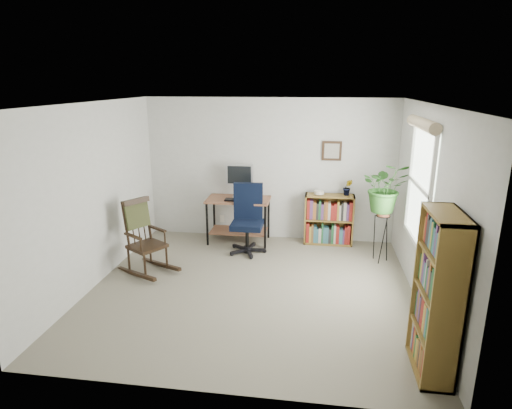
% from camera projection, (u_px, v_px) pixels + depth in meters
% --- Properties ---
extents(floor, '(4.20, 4.00, 0.00)m').
position_uv_depth(floor, '(252.00, 289.00, 5.67)').
color(floor, gray).
rests_on(floor, ground).
extents(ceiling, '(4.20, 4.00, 0.00)m').
position_uv_depth(ceiling, '(251.00, 103.00, 5.01)').
color(ceiling, white).
rests_on(ceiling, ground).
extents(wall_back, '(4.20, 0.00, 2.40)m').
position_uv_depth(wall_back, '(269.00, 170.00, 7.24)').
color(wall_back, silver).
rests_on(wall_back, ground).
extents(wall_front, '(4.20, 0.00, 2.40)m').
position_uv_depth(wall_front, '(214.00, 269.00, 3.44)').
color(wall_front, silver).
rests_on(wall_front, ground).
extents(wall_left, '(0.00, 4.00, 2.40)m').
position_uv_depth(wall_left, '(94.00, 196.00, 5.63)').
color(wall_left, silver).
rests_on(wall_left, ground).
extents(wall_right, '(0.00, 4.00, 2.40)m').
position_uv_depth(wall_right, '(427.00, 209.00, 5.06)').
color(wall_right, silver).
rests_on(wall_right, ground).
extents(window, '(0.12, 1.20, 1.50)m').
position_uv_depth(window, '(419.00, 186.00, 5.29)').
color(window, white).
rests_on(window, wall_right).
extents(desk, '(1.05, 0.58, 0.76)m').
position_uv_depth(desk, '(239.00, 220.00, 7.25)').
color(desk, brown).
rests_on(desk, floor).
extents(monitor, '(0.46, 0.16, 0.56)m').
position_uv_depth(monitor, '(240.00, 181.00, 7.20)').
color(monitor, '#B9B9BE').
rests_on(monitor, desk).
extents(keyboard, '(0.40, 0.15, 0.02)m').
position_uv_depth(keyboard, '(237.00, 200.00, 7.03)').
color(keyboard, black).
rests_on(keyboard, desk).
extents(office_chair, '(0.65, 0.65, 1.11)m').
position_uv_depth(office_chair, '(247.00, 219.00, 6.73)').
color(office_chair, black).
rests_on(office_chair, floor).
extents(rocking_chair, '(1.08, 0.97, 1.08)m').
position_uv_depth(rocking_chair, '(146.00, 236.00, 6.04)').
color(rocking_chair, black).
rests_on(rocking_chair, floor).
extents(low_bookshelf, '(0.81, 0.27, 0.85)m').
position_uv_depth(low_bookshelf, '(329.00, 219.00, 7.15)').
color(low_bookshelf, brown).
rests_on(low_bookshelf, floor).
extents(tall_bookshelf, '(0.29, 0.69, 1.57)m').
position_uv_depth(tall_bookshelf, '(438.00, 295.00, 3.87)').
color(tall_bookshelf, brown).
rests_on(tall_bookshelf, floor).
extents(plant_stand, '(0.25, 0.25, 0.85)m').
position_uv_depth(plant_stand, '(381.00, 235.00, 6.43)').
color(plant_stand, black).
rests_on(plant_stand, floor).
extents(spider_plant, '(1.69, 1.88, 1.46)m').
position_uv_depth(spider_plant, '(388.00, 163.00, 6.13)').
color(spider_plant, '#295C20').
rests_on(spider_plant, plant_stand).
extents(potted_plant_small, '(0.13, 0.24, 0.11)m').
position_uv_depth(potted_plant_small, '(347.00, 192.00, 6.99)').
color(potted_plant_small, '#295C20').
rests_on(potted_plant_small, low_bookshelf).
extents(framed_picture, '(0.32, 0.04, 0.32)m').
position_uv_depth(framed_picture, '(332.00, 151.00, 6.98)').
color(framed_picture, black).
rests_on(framed_picture, wall_back).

